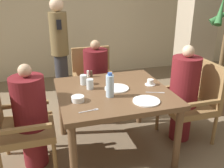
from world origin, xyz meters
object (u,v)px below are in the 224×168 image
Objects in this scene: chair_left_side at (16,123)px; diner_in_far_chair at (96,79)px; glass_tall_near at (90,84)px; diner_in_right_chair at (184,93)px; chair_right_side at (194,99)px; potted_palm at (219,77)px; plate_main_left at (117,88)px; diner_in_left_chair at (31,116)px; teacup_with_saucer at (150,83)px; chair_far_side at (94,79)px; water_bottle at (110,86)px; plate_main_right at (146,101)px; bowl_small at (78,99)px; glass_tall_mid at (84,80)px; standing_host at (60,48)px.

diner_in_far_chair is (0.98, 0.81, 0.06)m from chair_left_side.
glass_tall_near is at bearing -107.62° from diner_in_far_chair.
diner_in_right_chair is at bearing -44.11° from diner_in_far_chair.
chair_left_side and chair_right_side have the same top height.
plate_main_left is (-1.67, -0.45, 0.21)m from potted_palm.
diner_in_left_chair is at bearing -178.00° from plate_main_left.
chair_left_side is 1.00× the size of chair_right_side.
teacup_with_saucer is at bearing 1.35° from chair_left_side.
glass_tall_near is (-0.65, 0.08, 0.03)m from teacup_with_saucer.
plate_main_left is at bearing -87.25° from chair_far_side.
plate_main_left is at bearing 53.85° from water_bottle.
chair_left_side is at bearing 171.52° from water_bottle.
plate_main_left is at bearing 2.00° from diner_in_left_chair.
chair_far_side is 0.96m from plate_main_left.
plate_main_right is 0.43m from teacup_with_saucer.
bowl_small is 1.13× the size of glass_tall_near.
diner_in_far_chair reaches higher than water_bottle.
bowl_small is at bearing -107.77° from glass_tall_mid.
standing_host is at bearing 95.51° from glass_tall_mid.
standing_host is 0.97× the size of potted_palm.
diner_in_left_chair is at bearing -106.17° from standing_host.
diner_in_right_chair is at bearing 180.00° from chair_right_side.
glass_tall_near is (-0.44, 0.45, 0.05)m from plate_main_right.
potted_palm reaches higher than glass_tall_near.
water_bottle reaches higher than plate_main_right.
chair_right_side is 0.87m from plate_main_right.
plate_main_left is at bearing 177.78° from diner_in_right_chair.
diner_in_far_chair is at bearing 72.38° from glass_tall_near.
potted_palm is 15.10× the size of glass_tall_mid.
potted_palm is 13.41× the size of bowl_small.
diner_in_far_chair is at bearing 67.75° from bowl_small.
diner_in_far_chair is at bearing 93.27° from plate_main_left.
standing_host is (-1.37, 1.55, 0.35)m from chair_right_side.
glass_tall_mid reaches higher than teacup_with_saucer.
standing_host reaches higher than plate_main_left.
bowl_small is 0.33m from water_bottle.
water_bottle is (0.76, -0.14, 0.28)m from diner_in_left_chair.
plate_main_left is 0.38m from teacup_with_saucer.
chair_far_side is 1.00× the size of chair_right_side.
chair_far_side is 1.37m from chair_right_side.
glass_tall_mid is (-0.48, 0.60, 0.05)m from plate_main_right.
diner_in_left_chair is 10.04× the size of glass_tall_mid.
chair_left_side is 8.62× the size of glass_tall_mid.
diner_in_far_chair is 0.91m from teacup_with_saucer.
standing_host reaches higher than bowl_small.
diner_in_right_chair reaches higher than plate_main_left.
chair_far_side is 1.05m from teacup_with_saucer.
diner_in_left_chair is at bearing -169.92° from glass_tall_near.
chair_far_side is (0.84, 0.96, -0.06)m from diner_in_left_chair.
standing_host is 2.38m from potted_palm.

